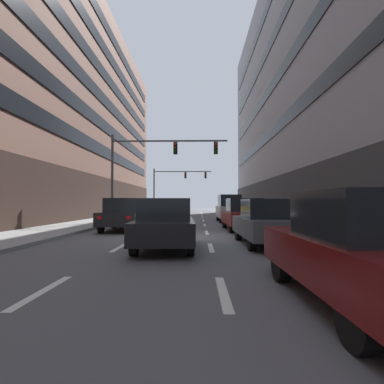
% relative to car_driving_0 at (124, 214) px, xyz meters
% --- Properties ---
extents(ground_plane, '(120.00, 120.00, 0.00)m').
position_rel_car_driving_0_xyz_m(ground_plane, '(2.89, -3.12, -0.84)').
color(ground_plane, '#515156').
extents(sidewalk_left, '(3.49, 80.00, 0.14)m').
position_rel_car_driving_0_xyz_m(sidewalk_left, '(-3.41, -3.12, -0.77)').
color(sidewalk_left, gray).
rests_on(sidewalk_left, ground).
extents(sidewalk_right, '(3.49, 80.00, 0.14)m').
position_rel_car_driving_0_xyz_m(sidewalk_right, '(9.19, -3.12, -0.77)').
color(sidewalk_right, gray).
rests_on(sidewalk_right, ground).
extents(lane_stripe_l1_s2, '(0.16, 2.00, 0.01)m').
position_rel_car_driving_0_xyz_m(lane_stripe_l1_s2, '(1.38, -11.12, -0.84)').
color(lane_stripe_l1_s2, silver).
rests_on(lane_stripe_l1_s2, ground).
extents(lane_stripe_l1_s3, '(0.16, 2.00, 0.01)m').
position_rel_car_driving_0_xyz_m(lane_stripe_l1_s3, '(1.38, -6.12, -0.84)').
color(lane_stripe_l1_s3, silver).
rests_on(lane_stripe_l1_s3, ground).
extents(lane_stripe_l1_s4, '(0.16, 2.00, 0.01)m').
position_rel_car_driving_0_xyz_m(lane_stripe_l1_s4, '(1.38, -1.12, -0.84)').
color(lane_stripe_l1_s4, silver).
rests_on(lane_stripe_l1_s4, ground).
extents(lane_stripe_l1_s5, '(0.16, 2.00, 0.01)m').
position_rel_car_driving_0_xyz_m(lane_stripe_l1_s5, '(1.38, 3.88, -0.84)').
color(lane_stripe_l1_s5, silver).
rests_on(lane_stripe_l1_s5, ground).
extents(lane_stripe_l1_s6, '(0.16, 2.00, 0.01)m').
position_rel_car_driving_0_xyz_m(lane_stripe_l1_s6, '(1.38, 8.88, -0.84)').
color(lane_stripe_l1_s6, silver).
rests_on(lane_stripe_l1_s6, ground).
extents(lane_stripe_l1_s7, '(0.16, 2.00, 0.01)m').
position_rel_car_driving_0_xyz_m(lane_stripe_l1_s7, '(1.38, 13.88, -0.84)').
color(lane_stripe_l1_s7, silver).
rests_on(lane_stripe_l1_s7, ground).
extents(lane_stripe_l1_s8, '(0.16, 2.00, 0.01)m').
position_rel_car_driving_0_xyz_m(lane_stripe_l1_s8, '(1.38, 18.88, -0.84)').
color(lane_stripe_l1_s8, silver).
rests_on(lane_stripe_l1_s8, ground).
extents(lane_stripe_l1_s9, '(0.16, 2.00, 0.01)m').
position_rel_car_driving_0_xyz_m(lane_stripe_l1_s9, '(1.38, 23.88, -0.84)').
color(lane_stripe_l1_s9, silver).
rests_on(lane_stripe_l1_s9, ground).
extents(lane_stripe_l1_s10, '(0.16, 2.00, 0.01)m').
position_rel_car_driving_0_xyz_m(lane_stripe_l1_s10, '(1.38, 28.88, -0.84)').
color(lane_stripe_l1_s10, silver).
rests_on(lane_stripe_l1_s10, ground).
extents(lane_stripe_l2_s2, '(0.16, 2.00, 0.01)m').
position_rel_car_driving_0_xyz_m(lane_stripe_l2_s2, '(4.41, -11.12, -0.84)').
color(lane_stripe_l2_s2, silver).
rests_on(lane_stripe_l2_s2, ground).
extents(lane_stripe_l2_s3, '(0.16, 2.00, 0.01)m').
position_rel_car_driving_0_xyz_m(lane_stripe_l2_s3, '(4.41, -6.12, -0.84)').
color(lane_stripe_l2_s3, silver).
rests_on(lane_stripe_l2_s3, ground).
extents(lane_stripe_l2_s4, '(0.16, 2.00, 0.01)m').
position_rel_car_driving_0_xyz_m(lane_stripe_l2_s4, '(4.41, -1.12, -0.84)').
color(lane_stripe_l2_s4, silver).
rests_on(lane_stripe_l2_s4, ground).
extents(lane_stripe_l2_s5, '(0.16, 2.00, 0.01)m').
position_rel_car_driving_0_xyz_m(lane_stripe_l2_s5, '(4.41, 3.88, -0.84)').
color(lane_stripe_l2_s5, silver).
rests_on(lane_stripe_l2_s5, ground).
extents(lane_stripe_l2_s6, '(0.16, 2.00, 0.01)m').
position_rel_car_driving_0_xyz_m(lane_stripe_l2_s6, '(4.41, 8.88, -0.84)').
color(lane_stripe_l2_s6, silver).
rests_on(lane_stripe_l2_s6, ground).
extents(lane_stripe_l2_s7, '(0.16, 2.00, 0.01)m').
position_rel_car_driving_0_xyz_m(lane_stripe_l2_s7, '(4.41, 13.88, -0.84)').
color(lane_stripe_l2_s7, silver).
rests_on(lane_stripe_l2_s7, ground).
extents(lane_stripe_l2_s8, '(0.16, 2.00, 0.01)m').
position_rel_car_driving_0_xyz_m(lane_stripe_l2_s8, '(4.41, 18.88, -0.84)').
color(lane_stripe_l2_s8, silver).
rests_on(lane_stripe_l2_s8, ground).
extents(lane_stripe_l2_s9, '(0.16, 2.00, 0.01)m').
position_rel_car_driving_0_xyz_m(lane_stripe_l2_s9, '(4.41, 23.88, -0.84)').
color(lane_stripe_l2_s9, silver).
rests_on(lane_stripe_l2_s9, ground).
extents(lane_stripe_l2_s10, '(0.16, 2.00, 0.01)m').
position_rel_car_driving_0_xyz_m(lane_stripe_l2_s10, '(4.41, 28.88, -0.84)').
color(lane_stripe_l2_s10, silver).
rests_on(lane_stripe_l2_s10, ground).
extents(car_driving_0, '(2.12, 4.66, 1.72)m').
position_rel_car_driving_0_xyz_m(car_driving_0, '(0.00, 0.00, 0.00)').
color(car_driving_0, black).
rests_on(car_driving_0, ground).
extents(taxi_driving_1, '(1.97, 4.44, 1.82)m').
position_rel_car_driving_0_xyz_m(taxi_driving_1, '(-0.26, 25.36, -0.03)').
color(taxi_driving_1, black).
rests_on(taxi_driving_1, ground).
extents(car_driving_2, '(2.02, 4.41, 1.62)m').
position_rel_car_driving_0_xyz_m(car_driving_2, '(2.93, -6.44, -0.05)').
color(car_driving_2, black).
rests_on(car_driving_2, ground).
extents(car_parked_0, '(1.92, 4.47, 1.67)m').
position_rel_car_driving_0_xyz_m(car_parked_0, '(6.40, -11.79, -0.02)').
color(car_parked_0, black).
rests_on(car_parked_0, ground).
extents(car_parked_1, '(1.91, 4.35, 1.61)m').
position_rel_car_driving_0_xyz_m(car_parked_1, '(6.40, -5.46, -0.05)').
color(car_parked_1, black).
rests_on(car_parked_1, ground).
extents(car_parked_2, '(2.04, 4.61, 1.71)m').
position_rel_car_driving_0_xyz_m(car_parked_2, '(6.40, 0.18, -0.00)').
color(car_parked_2, black).
rests_on(car_parked_2, ground).
extents(car_parked_3, '(1.89, 4.32, 2.07)m').
position_rel_car_driving_0_xyz_m(car_parked_3, '(6.40, 7.45, 0.19)').
color(car_parked_3, black).
rests_on(car_parked_3, ground).
extents(traffic_signal_0, '(8.18, 0.34, 6.14)m').
position_rel_car_driving_0_xyz_m(traffic_signal_0, '(0.79, 5.00, 3.67)').
color(traffic_signal_0, '#4C4C51').
rests_on(traffic_signal_0, sidewalk_left).
extents(traffic_signal_1, '(7.91, 0.35, 5.95)m').
position_rel_car_driving_0_xyz_m(traffic_signal_1, '(0.72, 25.25, 3.57)').
color(traffic_signal_1, '#4C4C51').
rests_on(traffic_signal_1, sidewalk_left).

